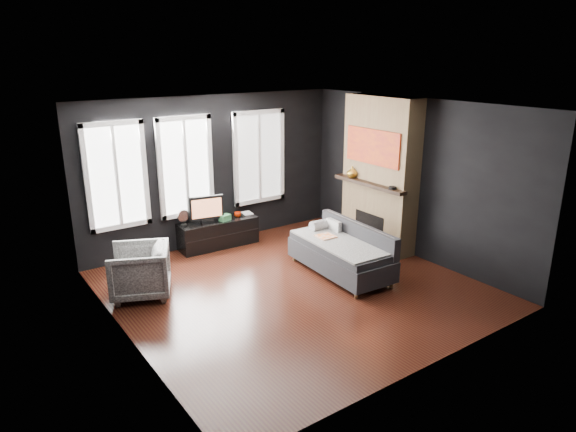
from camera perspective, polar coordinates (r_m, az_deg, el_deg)
floor at (r=7.81m, az=0.68°, el=-8.04°), size 5.00×5.00×0.00m
ceiling at (r=7.06m, az=0.76°, el=12.09°), size 5.00×5.00×0.00m
wall_back at (r=9.40m, az=-8.30°, el=4.98°), size 5.00×0.02×2.70m
wall_left at (r=6.26m, az=-18.17°, el=-2.24°), size 0.02×5.00×2.70m
wall_right at (r=8.97m, az=13.79°, el=4.04°), size 0.02×5.00×2.70m
windows at (r=9.00m, az=-11.06°, el=10.94°), size 4.00×0.16×1.76m
fireplace at (r=9.22m, az=10.18°, el=4.64°), size 0.70×1.62×2.70m
sofa at (r=8.21m, az=5.86°, el=-3.78°), size 1.02×1.89×0.79m
stripe_pillow at (r=8.61m, az=5.10°, el=-1.49°), size 0.09×0.33×0.33m
armchair at (r=7.74m, az=-16.17°, el=-5.65°), size 1.02×1.05×0.83m
media_console at (r=9.44m, az=-7.76°, el=-1.91°), size 1.46×0.50×0.50m
monitor at (r=9.17m, az=-9.06°, el=0.91°), size 0.64×0.25×0.56m
desk_fan at (r=9.11m, az=-11.57°, el=-0.17°), size 0.24×0.24×0.31m
mug at (r=9.49m, az=-5.61°, el=0.24°), size 0.13×0.11×0.12m
book at (r=9.61m, az=-5.09°, el=0.88°), size 0.18×0.05×0.24m
storage_box at (r=9.31m, az=-7.03°, el=-0.17°), size 0.23×0.17×0.11m
mantel_vase at (r=9.37m, az=7.14°, el=4.86°), size 0.25×0.26×0.20m
mantel_clock at (r=8.70m, az=11.53°, el=3.11°), size 0.14×0.14×0.04m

